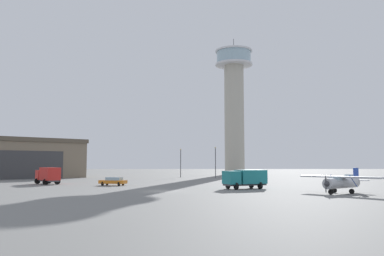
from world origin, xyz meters
TOP-DOWN VIEW (x-y plane):
  - ground_plane at (0.00, 0.00)m, footprint 400.00×400.00m
  - control_tower at (16.74, 76.26)m, footprint 12.18×12.18m
  - hangar at (-41.31, 47.49)m, footprint 36.27×35.70m
  - airplane_silver at (22.21, -3.90)m, footprint 8.20×8.92m
  - truck_box_red at (-21.61, 16.82)m, footprint 5.77×6.20m
  - truck_box_teal at (11.43, 4.59)m, footprint 6.60×4.92m
  - car_white at (35.78, 29.33)m, footprint 3.81×4.59m
  - car_orange at (-9.31, 12.90)m, footprint 4.74×2.94m
  - light_post_west at (9.16, 47.21)m, footprint 0.44×0.44m
  - light_post_east at (0.28, 50.31)m, footprint 0.44×0.44m

SIDE VIEW (x-z plane):
  - ground_plane at x=0.00m, z-range 0.00..0.00m
  - car_orange at x=-9.31m, z-range 0.06..1.43m
  - car_white at x=35.78m, z-range 0.06..1.43m
  - airplane_silver at x=22.21m, z-range -0.10..2.98m
  - truck_box_teal at x=11.43m, z-range 0.21..2.92m
  - truck_box_red at x=-21.61m, z-range 0.17..3.09m
  - light_post_east at x=0.28m, z-range 0.80..8.27m
  - light_post_west at x=9.16m, z-range 0.81..8.61m
  - hangar at x=-41.31m, z-range 0.02..9.74m
  - control_tower at x=16.74m, z-range 1.83..46.76m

